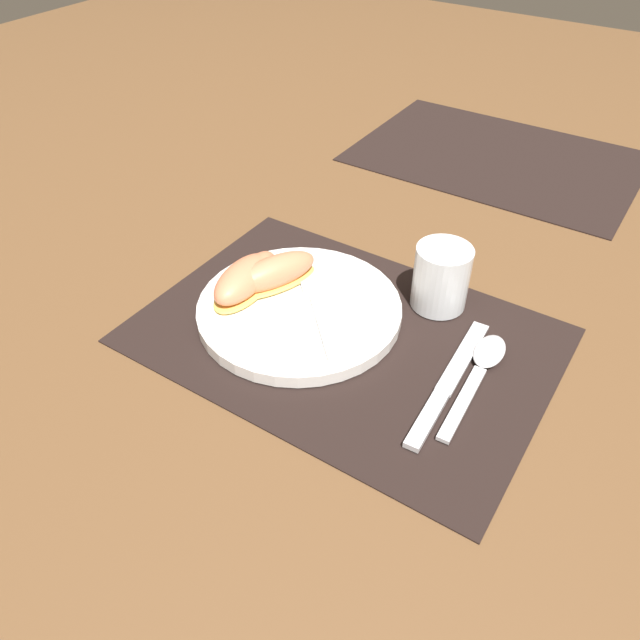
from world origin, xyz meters
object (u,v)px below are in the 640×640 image
(fork, at_px, (316,298))
(citrus_wedge_1, at_px, (253,276))
(spoon, at_px, (483,364))
(juice_glass, at_px, (441,281))
(plate, at_px, (300,309))
(citrus_wedge_2, at_px, (243,281))
(citrus_wedge_0, at_px, (275,274))
(knife, at_px, (448,384))

(fork, height_order, citrus_wedge_1, citrus_wedge_1)
(spoon, height_order, fork, fork)
(juice_glass, xyz_separation_m, fork, (-0.12, -0.10, -0.02))
(juice_glass, bearing_deg, spoon, -40.52)
(plate, distance_m, citrus_wedge_2, 0.08)
(citrus_wedge_2, bearing_deg, juice_glass, 32.14)
(citrus_wedge_0, relative_size, citrus_wedge_2, 1.10)
(citrus_wedge_2, bearing_deg, plate, 12.91)
(plate, bearing_deg, spoon, 8.80)
(citrus_wedge_2, bearing_deg, spoon, 9.81)
(juice_glass, relative_size, citrus_wedge_1, 0.75)
(fork, relative_size, citrus_wedge_2, 1.32)
(plate, height_order, knife, plate)
(citrus_wedge_0, distance_m, citrus_wedge_1, 0.03)
(citrus_wedge_1, height_order, citrus_wedge_2, citrus_wedge_2)
(plate, bearing_deg, knife, -3.55)
(knife, relative_size, spoon, 1.21)
(plate, relative_size, citrus_wedge_1, 2.32)
(spoon, distance_m, citrus_wedge_2, 0.30)
(citrus_wedge_1, bearing_deg, plate, 1.18)
(plate, height_order, fork, fork)
(spoon, relative_size, citrus_wedge_1, 1.64)
(juice_glass, height_order, citrus_wedge_0, juice_glass)
(citrus_wedge_0, xyz_separation_m, citrus_wedge_1, (-0.02, -0.02, -0.00))
(juice_glass, distance_m, citrus_wedge_1, 0.23)
(knife, bearing_deg, citrus_wedge_1, 177.66)
(plate, distance_m, citrus_wedge_0, 0.06)
(plate, distance_m, citrus_wedge_1, 0.07)
(fork, bearing_deg, citrus_wedge_0, -179.15)
(plate, relative_size, knife, 1.17)
(fork, xyz_separation_m, citrus_wedge_2, (-0.08, -0.03, 0.01))
(plate, relative_size, fork, 1.67)
(spoon, distance_m, citrus_wedge_1, 0.30)
(plate, bearing_deg, juice_glass, 40.25)
(fork, distance_m, citrus_wedge_2, 0.09)
(fork, xyz_separation_m, citrus_wedge_0, (-0.06, -0.00, 0.01))
(plate, xyz_separation_m, citrus_wedge_1, (-0.07, -0.00, 0.02))
(plate, bearing_deg, citrus_wedge_0, 161.24)
(fork, distance_m, citrus_wedge_0, 0.06)
(plate, height_order, citrus_wedge_0, citrus_wedge_0)
(plate, distance_m, fork, 0.02)
(fork, relative_size, citrus_wedge_0, 1.20)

